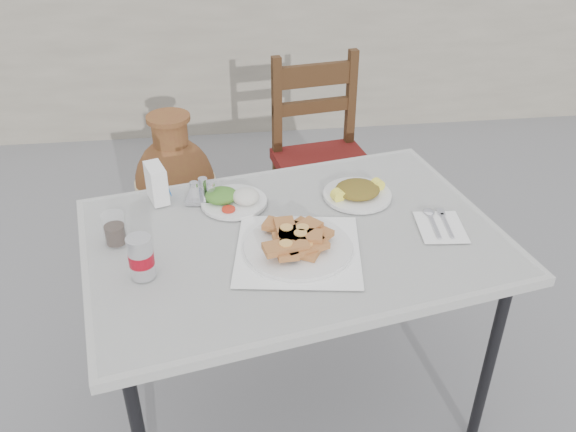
{
  "coord_description": "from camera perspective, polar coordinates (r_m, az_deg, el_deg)",
  "views": [
    {
      "loc": [
        -0.35,
        -1.58,
        1.83
      ],
      "look_at": [
        -0.16,
        0.0,
        0.8
      ],
      "focal_mm": 38.0,
      "sensor_mm": 36.0,
      "label": 1
    }
  ],
  "objects": [
    {
      "name": "ground",
      "position": [
        2.44,
        3.8,
        -15.9
      ],
      "size": [
        80.0,
        80.0,
        0.0
      ],
      "primitive_type": "plane",
      "color": "slate",
      "rests_on": "ground"
    },
    {
      "name": "cafe_table",
      "position": [
        1.91,
        0.53,
        -3.03
      ],
      "size": [
        1.4,
        1.08,
        0.77
      ],
      "rotation": [
        0.0,
        0.0,
        0.19
      ],
      "color": "black",
      "rests_on": "ground"
    },
    {
      "name": "pide_plate",
      "position": [
        1.79,
        0.95,
        -2.4
      ],
      "size": [
        0.41,
        0.41,
        0.07
      ],
      "rotation": [
        0.0,
        0.0,
        -0.15
      ],
      "color": "white",
      "rests_on": "cafe_table"
    },
    {
      "name": "salad_rice_plate",
      "position": [
        2.03,
        -5.17,
        1.66
      ],
      "size": [
        0.22,
        0.22,
        0.06
      ],
      "color": "silver",
      "rests_on": "cafe_table"
    },
    {
      "name": "salad_chopped_plate",
      "position": [
        2.07,
        6.52,
        2.28
      ],
      "size": [
        0.23,
        0.23,
        0.05
      ],
      "color": "silver",
      "rests_on": "cafe_table"
    },
    {
      "name": "soda_can",
      "position": [
        1.72,
        -13.59,
        -3.75
      ],
      "size": [
        0.07,
        0.07,
        0.13
      ],
      "color": "silver",
      "rests_on": "cafe_table"
    },
    {
      "name": "cola_glass",
      "position": [
        1.89,
        -15.91,
        -1.3
      ],
      "size": [
        0.07,
        0.07,
        0.1
      ],
      "color": "white",
      "rests_on": "cafe_table"
    },
    {
      "name": "napkin_holder",
      "position": [
        2.07,
        -12.19,
        3.02
      ],
      "size": [
        0.09,
        0.12,
        0.13
      ],
      "rotation": [
        0.0,
        0.0,
        0.32
      ],
      "color": "white",
      "rests_on": "cafe_table"
    },
    {
      "name": "condiment_caddy",
      "position": [
        2.06,
        -7.92,
        2.15
      ],
      "size": [
        0.12,
        0.11,
        0.08
      ],
      "rotation": [
        0.0,
        0.0,
        -0.17
      ],
      "color": "silver",
      "rests_on": "cafe_table"
    },
    {
      "name": "cutlery_napkin",
      "position": [
        1.98,
        13.94,
        -0.73
      ],
      "size": [
        0.16,
        0.2,
        0.01
      ],
      "rotation": [
        0.0,
        0.0,
        -0.09
      ],
      "color": "white",
      "rests_on": "cafe_table"
    },
    {
      "name": "chair",
      "position": [
        2.89,
        3.26,
        5.27
      ],
      "size": [
        0.49,
        0.49,
        0.97
      ],
      "rotation": [
        0.0,
        0.0,
        0.16
      ],
      "color": "#35210E",
      "rests_on": "ground"
    },
    {
      "name": "terracotta_urn",
      "position": [
        3.09,
        -10.46,
        2.85
      ],
      "size": [
        0.4,
        0.4,
        0.7
      ],
      "color": "brown",
      "rests_on": "ground"
    },
    {
      "name": "back_wall",
      "position": [
        4.28,
        -2.1,
        15.93
      ],
      "size": [
        6.0,
        0.25,
        1.2
      ],
      "primitive_type": "cube",
      "color": "#A09885",
      "rests_on": "ground"
    }
  ]
}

